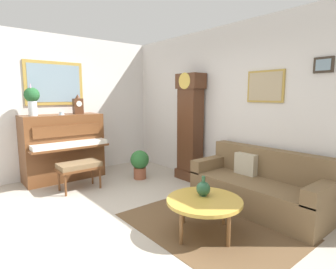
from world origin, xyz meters
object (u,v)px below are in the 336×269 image
couch (259,187)px  flower_vase (32,98)px  piano_bench (79,167)px  coffee_table (204,202)px  teacup (62,114)px  potted_plant (140,162)px  piano (63,147)px  green_jug (203,188)px  grandfather_clock (190,130)px  mantel_clock (78,105)px

couch → flower_vase: flower_vase is taller
piano_bench → coffee_table: bearing=12.7°
flower_vase → teacup: size_ratio=5.00×
piano_bench → coffee_table: size_ratio=0.80×
coffee_table → potted_plant: bearing=165.0°
couch → potted_plant: bearing=-166.4°
piano_bench → flower_vase: (-0.79, -0.49, 1.17)m
piano_bench → piano: bearing=179.3°
flower_vase → green_jug: bearing=19.5°
grandfather_clock → teacup: (-1.43, -1.93, 0.32)m
grandfather_clock → mantel_clock: 2.25m
coffee_table → mantel_clock: mantel_clock is taller
couch → teacup: 3.66m
potted_plant → grandfather_clock: bearing=50.5°
teacup → grandfather_clock: bearing=53.4°
piano_bench → teacup: 1.11m
mantel_clock → flower_vase: bearing=-90.0°
piano_bench → green_jug: size_ratio=2.92×
piano_bench → grandfather_clock: size_ratio=0.34×
grandfather_clock → potted_plant: bearing=-129.5°
coffee_table → flower_vase: 3.56m
piano → teacup: teacup is taller
couch → potted_plant: couch is taller
couch → flower_vase: 4.07m
coffee_table → mantel_clock: (-3.20, -0.20, 1.03)m
flower_vase → potted_plant: bearing=60.5°
flower_vase → potted_plant: 2.26m
teacup → green_jug: (3.00, 0.64, -0.77)m
piano → potted_plant: (0.93, 1.14, -0.31)m
couch → coffee_table: couch is taller
mantel_clock → potted_plant: size_ratio=0.68×
piano_bench → flower_vase: 1.49m
piano_bench → coffee_table: (2.41, 0.54, -0.01)m
piano_bench → green_jug: 2.40m
mantel_clock → grandfather_clock: bearing=45.4°
piano → flower_vase: (0.00, -0.50, 0.94)m
grandfather_clock → coffee_table: grandfather_clock is taller
piano → piano_bench: 0.83m
couch → teacup: size_ratio=16.38×
grandfather_clock → potted_plant: grandfather_clock is taller
mantel_clock → piano: bearing=-90.5°
green_jug → grandfather_clock: bearing=140.6°
piano → grandfather_clock: 2.47m
green_jug → piano: bearing=-169.0°
mantel_clock → potted_plant: 1.66m
coffee_table → grandfather_clock: bearing=140.5°
piano → grandfather_clock: size_ratio=0.71×
flower_vase → teacup: (0.11, 0.46, -0.29)m
grandfather_clock → green_jug: size_ratio=8.46×
grandfather_clock → potted_plant: (-0.62, -0.75, -0.64)m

